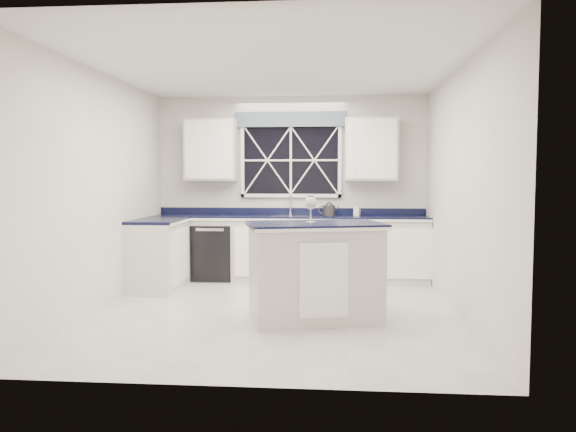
# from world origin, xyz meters

# --- Properties ---
(ground) EXTENTS (4.50, 4.50, 0.00)m
(ground) POSITION_xyz_m (0.00, 0.00, 0.00)
(ground) COLOR #B6B6B1
(ground) RESTS_ON ground
(back_wall) EXTENTS (4.00, 0.10, 2.70)m
(back_wall) POSITION_xyz_m (0.00, 2.25, 1.35)
(back_wall) COLOR silver
(back_wall) RESTS_ON ground
(base_cabinets) EXTENTS (3.99, 1.60, 0.90)m
(base_cabinets) POSITION_xyz_m (-0.33, 1.78, 0.45)
(base_cabinets) COLOR silver
(base_cabinets) RESTS_ON ground
(countertop) EXTENTS (3.98, 0.64, 0.04)m
(countertop) POSITION_xyz_m (0.00, 1.95, 0.92)
(countertop) COLOR black
(countertop) RESTS_ON base_cabinets
(dishwasher) EXTENTS (0.60, 0.58, 0.82)m
(dishwasher) POSITION_xyz_m (-1.10, 1.95, 0.41)
(dishwasher) COLOR black
(dishwasher) RESTS_ON ground
(window) EXTENTS (1.65, 0.09, 1.26)m
(window) POSITION_xyz_m (0.00, 2.20, 1.83)
(window) COLOR black
(window) RESTS_ON ground
(upper_cabinets) EXTENTS (3.10, 0.34, 0.90)m
(upper_cabinets) POSITION_xyz_m (0.00, 2.08, 1.90)
(upper_cabinets) COLOR silver
(upper_cabinets) RESTS_ON ground
(faucet) EXTENTS (0.05, 0.20, 0.30)m
(faucet) POSITION_xyz_m (0.00, 2.14, 1.10)
(faucet) COLOR #AFAFB2
(faucet) RESTS_ON countertop
(island) EXTENTS (1.54, 1.16, 1.03)m
(island) POSITION_xyz_m (0.46, -0.30, 0.52)
(island) COLOR silver
(island) RESTS_ON ground
(rug) EXTENTS (1.57, 1.14, 0.02)m
(rug) POSITION_xyz_m (0.44, 1.07, 0.01)
(rug) COLOR #A8A8A3
(rug) RESTS_ON ground
(kettle) EXTENTS (0.30, 0.20, 0.21)m
(kettle) POSITION_xyz_m (0.57, 2.00, 1.04)
(kettle) COLOR #2E2E30
(kettle) RESTS_ON countertop
(wine_glass) EXTENTS (0.12, 0.12, 0.28)m
(wine_glass) POSITION_xyz_m (0.41, -0.27, 1.22)
(wine_glass) COLOR silver
(wine_glass) RESTS_ON island
(soap_bottle) EXTENTS (0.11, 0.11, 0.18)m
(soap_bottle) POSITION_xyz_m (0.98, 2.07, 1.03)
(soap_bottle) COLOR silver
(soap_bottle) RESTS_ON countertop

